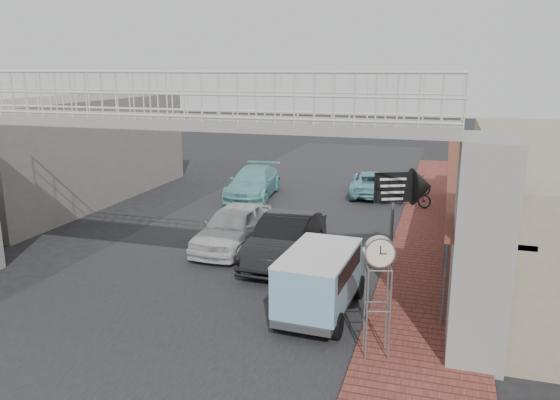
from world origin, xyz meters
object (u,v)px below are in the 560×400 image
Objects in this scene: motorcycle_far at (415,184)px; street_clock at (379,258)px; angkot_van at (321,273)px; arrow_sign at (418,188)px; motorcycle_near at (412,196)px; dark_sedan at (285,239)px; white_hatchback at (234,227)px; angkot_curb at (371,183)px; angkot_far at (253,182)px.

motorcycle_far is 17.11m from street_clock.
angkot_van is 1.36× the size of street_clock.
arrow_sign is (2.18, 4.19, 1.57)m from angkot_van.
angkot_van reaches higher than motorcycle_near.
street_clock is at bearing -159.43° from motorcycle_near.
motorcycle_far is at bearing 87.04° from angkot_van.
dark_sedan is at bearing 177.53° from motorcycle_near.
arrow_sign reaches higher than street_clock.
angkot_curb is at bearing 71.96° from white_hatchback.
street_clock is at bearing -54.01° from dark_sedan.
angkot_van reaches higher than angkot_curb.
street_clock is (3.77, -5.49, 1.61)m from dark_sedan.
angkot_van is (4.26, -4.49, 0.36)m from white_hatchback.
motorcycle_near is at bearing 85.75° from angkot_van.
angkot_van reaches higher than angkot_far.
angkot_van is 4.98m from arrow_sign.
dark_sedan is at bearing 76.61° from angkot_curb.
angkot_far is 16.43m from street_clock.
street_clock is 0.86× the size of arrow_sign.
angkot_van reaches higher than white_hatchback.
white_hatchback is 1.23× the size of angkot_van.
white_hatchback is 1.67× the size of street_clock.
angkot_far is 13.89m from angkot_van.
arrow_sign reaches higher than angkot_curb.
dark_sedan is 2.82× the size of motorcycle_far.
angkot_van is 1.97× the size of motorcycle_near.
motorcycle_near is at bearing 55.25° from white_hatchback.
white_hatchback is 1.04× the size of angkot_curb.
motorcycle_far is 0.62× the size of street_clock.
dark_sedan reaches higher than motorcycle_far.
motorcycle_far reaches higher than motorcycle_near.
angkot_curb is 1.18× the size of angkot_van.
angkot_far is at bearing 117.70° from dark_sedan.
motorcycle_far is at bearing 13.57° from angkot_far.
motorcycle_near is at bearing 76.23° from street_clock.
dark_sedan is (2.20, -0.87, 0.00)m from white_hatchback.
motorcycle_near is 0.69× the size of street_clock.
angkot_curb is 3.12m from motorcycle_near.
motorcycle_far is 11.18m from arrow_sign.
angkot_van reaches higher than motorcycle_far.
dark_sedan is at bearing -69.81° from angkot_far.
angkot_curb is at bearing 81.69° from arrow_sign.
arrow_sign is at bearing 9.19° from dark_sedan.
street_clock is 6.09m from arrow_sign.
angkot_curb is 10.98m from arrow_sign.
street_clock reaches higher than white_hatchback.
arrow_sign is (0.65, -8.18, 2.12)m from motorcycle_near.
dark_sedan is 11.05m from angkot_curb.
dark_sedan is at bearing -173.46° from motorcycle_far.
white_hatchback is 10.72m from angkot_curb.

